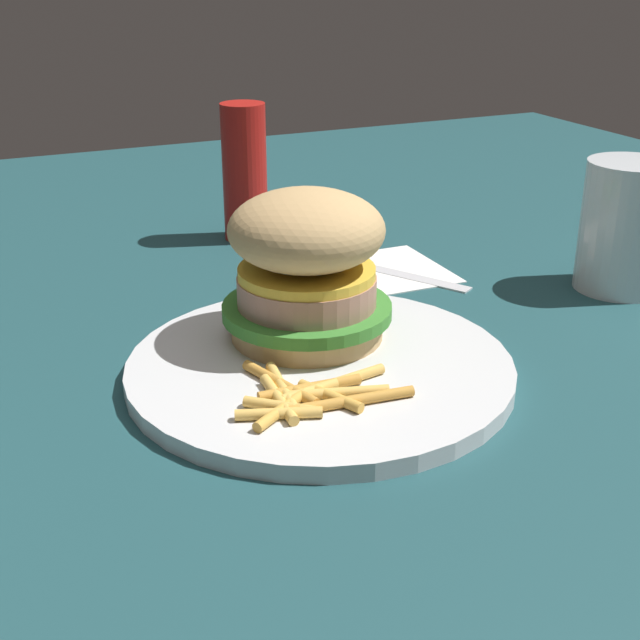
{
  "coord_description": "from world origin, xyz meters",
  "views": [
    {
      "loc": [
        0.47,
        -0.2,
        0.27
      ],
      "look_at": [
        -0.01,
        0.02,
        0.04
      ],
      "focal_mm": 48.5,
      "sensor_mm": 36.0,
      "label": 1
    }
  ],
  "objects_px": {
    "fries_pile": "(307,395)",
    "drink_glass": "(625,231)",
    "ketchup_bottle": "(245,173)",
    "sandwich": "(307,265)",
    "fork": "(382,267)",
    "plate": "(320,368)",
    "napkin": "(383,270)"
  },
  "relations": [
    {
      "from": "drink_glass",
      "to": "ketchup_bottle",
      "type": "bearing_deg",
      "value": -137.46
    },
    {
      "from": "fries_pile",
      "to": "drink_glass",
      "type": "xyz_separation_m",
      "value": [
        -0.09,
        0.34,
        0.04
      ]
    },
    {
      "from": "fries_pile",
      "to": "fork",
      "type": "bearing_deg",
      "value": 141.94
    },
    {
      "from": "plate",
      "to": "fries_pile",
      "type": "height_order",
      "value": "fries_pile"
    },
    {
      "from": "plate",
      "to": "drink_glass",
      "type": "bearing_deg",
      "value": 98.63
    },
    {
      "from": "plate",
      "to": "ketchup_bottle",
      "type": "relative_size",
      "value": 1.97
    },
    {
      "from": "ketchup_bottle",
      "to": "plate",
      "type": "bearing_deg",
      "value": -10.95
    },
    {
      "from": "fries_pile",
      "to": "drink_glass",
      "type": "relative_size",
      "value": 1.03
    },
    {
      "from": "fries_pile",
      "to": "napkin",
      "type": "distance_m",
      "value": 0.27
    },
    {
      "from": "plate",
      "to": "sandwich",
      "type": "relative_size",
      "value": 2.17
    },
    {
      "from": "plate",
      "to": "napkin",
      "type": "distance_m",
      "value": 0.22
    },
    {
      "from": "sandwich",
      "to": "fork",
      "type": "bearing_deg",
      "value": 134.27
    },
    {
      "from": "fork",
      "to": "drink_glass",
      "type": "xyz_separation_m",
      "value": [
        0.12,
        0.17,
        0.05
      ]
    },
    {
      "from": "ketchup_bottle",
      "to": "fries_pile",
      "type": "bearing_deg",
      "value": -14.23
    },
    {
      "from": "plate",
      "to": "napkin",
      "type": "xyz_separation_m",
      "value": [
        -0.17,
        0.14,
        -0.01
      ]
    },
    {
      "from": "plate",
      "to": "sandwich",
      "type": "bearing_deg",
      "value": 168.31
    },
    {
      "from": "sandwich",
      "to": "ketchup_bottle",
      "type": "xyz_separation_m",
      "value": [
        -0.27,
        0.05,
        0.0
      ]
    },
    {
      "from": "fork",
      "to": "drink_glass",
      "type": "bearing_deg",
      "value": 53.73
    },
    {
      "from": "fries_pile",
      "to": "drink_glass",
      "type": "distance_m",
      "value": 0.35
    },
    {
      "from": "fries_pile",
      "to": "fork",
      "type": "xyz_separation_m",
      "value": [
        -0.22,
        0.17,
        -0.01
      ]
    },
    {
      "from": "drink_glass",
      "to": "fork",
      "type": "bearing_deg",
      "value": -126.27
    },
    {
      "from": "napkin",
      "to": "drink_glass",
      "type": "relative_size",
      "value": 0.99
    },
    {
      "from": "fries_pile",
      "to": "drink_glass",
      "type": "height_order",
      "value": "drink_glass"
    },
    {
      "from": "drink_glass",
      "to": "fries_pile",
      "type": "bearing_deg",
      "value": -74.26
    },
    {
      "from": "ketchup_bottle",
      "to": "fork",
      "type": "bearing_deg",
      "value": 28.42
    },
    {
      "from": "ketchup_bottle",
      "to": "drink_glass",
      "type": "bearing_deg",
      "value": 42.54
    },
    {
      "from": "fries_pile",
      "to": "napkin",
      "type": "xyz_separation_m",
      "value": [
        -0.22,
        0.17,
        -0.01
      ]
    },
    {
      "from": "sandwich",
      "to": "fries_pile",
      "type": "relative_size",
      "value": 1.07
    },
    {
      "from": "sandwich",
      "to": "drink_glass",
      "type": "xyz_separation_m",
      "value": [
        -0.0,
        0.3,
        -0.01
      ]
    },
    {
      "from": "sandwich",
      "to": "fork",
      "type": "relative_size",
      "value": 0.78
    },
    {
      "from": "drink_glass",
      "to": "napkin",
      "type": "bearing_deg",
      "value": -126.09
    },
    {
      "from": "napkin",
      "to": "fork",
      "type": "height_order",
      "value": "fork"
    }
  ]
}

